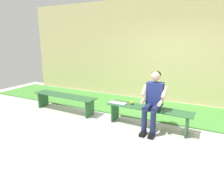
% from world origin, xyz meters
% --- Properties ---
extents(ground_plane, '(10.00, 7.00, 0.04)m').
position_xyz_m(ground_plane, '(1.15, 1.00, -0.02)').
color(ground_plane, '#B2B2AD').
extents(grass_strip, '(9.00, 1.69, 0.03)m').
position_xyz_m(grass_strip, '(1.15, -1.19, 0.01)').
color(grass_strip, '#478C38').
rests_on(grass_strip, ground).
extents(brick_wall, '(9.50, 0.24, 3.14)m').
position_xyz_m(brick_wall, '(0.50, -2.27, 1.57)').
color(brick_wall, '#D1C684').
rests_on(brick_wall, ground).
extents(bench_near, '(1.89, 0.47, 0.45)m').
position_xyz_m(bench_near, '(0.00, 0.00, 0.35)').
color(bench_near, '#2D6038').
rests_on(bench_near, ground).
extents(bench_far, '(1.89, 0.47, 0.45)m').
position_xyz_m(bench_far, '(2.31, 0.00, 0.35)').
color(bench_far, '#2D6038').
rests_on(bench_far, ground).
extents(person_seated, '(0.50, 0.69, 1.25)m').
position_xyz_m(person_seated, '(-0.12, 0.10, 0.69)').
color(person_seated, navy).
rests_on(person_seated, ground).
extents(apple, '(0.08, 0.08, 0.08)m').
position_xyz_m(apple, '(0.40, -0.06, 0.49)').
color(apple, gold).
rests_on(apple, bench_near).
extents(book_open, '(0.42, 0.17, 0.02)m').
position_xyz_m(book_open, '(0.72, 0.03, 0.46)').
color(book_open, white).
rests_on(book_open, bench_near).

